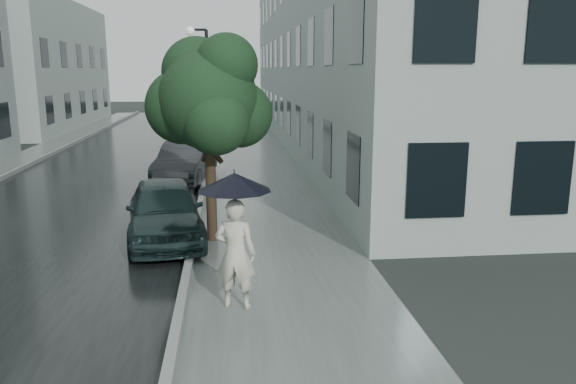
{
  "coord_description": "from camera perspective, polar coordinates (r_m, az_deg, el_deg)",
  "views": [
    {
      "loc": [
        -0.78,
        -8.97,
        3.73
      ],
      "look_at": [
        0.42,
        2.09,
        1.3
      ],
      "focal_mm": 35.0,
      "sensor_mm": 36.0,
      "label": 1
    }
  ],
  "objects": [
    {
      "name": "building_far_b",
      "position": [
        41.07,
        -25.18,
        11.58
      ],
      "size": [
        7.02,
        18.0,
        8.0
      ],
      "color": "gray",
      "rests_on": "ground"
    },
    {
      "name": "sidewalk",
      "position": [
        21.32,
        -3.33,
        2.25
      ],
      "size": [
        3.5,
        60.0,
        0.01
      ],
      "primitive_type": "cube",
      "color": "slate",
      "rests_on": "ground"
    },
    {
      "name": "asphalt_road",
      "position": [
        21.72,
        -17.51,
        1.88
      ],
      "size": [
        6.85,
        60.0,
        0.0
      ],
      "primitive_type": "cube",
      "color": "black",
      "rests_on": "ground"
    },
    {
      "name": "ground",
      "position": [
        9.74,
        -1.14,
        -10.19
      ],
      "size": [
        120.0,
        120.0,
        0.0
      ],
      "primitive_type": "plane",
      "color": "black",
      "rests_on": "ground"
    },
    {
      "name": "lamp_post",
      "position": [
        20.22,
        -8.56,
        10.02
      ],
      "size": [
        0.84,
        0.41,
        5.18
      ],
      "rotation": [
        0.0,
        0.0,
        -0.21
      ],
      "color": "black",
      "rests_on": "ground"
    },
    {
      "name": "street_tree",
      "position": [
        12.25,
        -8.09,
        9.39
      ],
      "size": [
        2.77,
        2.52,
        4.48
      ],
      "color": "#332619",
      "rests_on": "ground"
    },
    {
      "name": "kerb_far",
      "position": [
        22.66,
        -26.23,
        1.77
      ],
      "size": [
        0.15,
        60.0,
        0.15
      ],
      "primitive_type": "cube",
      "color": "slate",
      "rests_on": "ground"
    },
    {
      "name": "car_near",
      "position": [
        12.74,
        -12.41,
        -1.79
      ],
      "size": [
        2.11,
        4.16,
        1.36
      ],
      "primitive_type": "imported",
      "rotation": [
        0.0,
        0.0,
        0.13
      ],
      "color": "#182829",
      "rests_on": "ground"
    },
    {
      "name": "umbrella",
      "position": [
        8.56,
        -5.47,
        1.03
      ],
      "size": [
        1.19,
        1.19,
        1.31
      ],
      "rotation": [
        0.0,
        0.0,
        0.04
      ],
      "color": "black",
      "rests_on": "ground"
    },
    {
      "name": "pedestrian",
      "position": [
        8.91,
        -5.35,
        -6.26
      ],
      "size": [
        0.74,
        0.58,
        1.78
      ],
      "primitive_type": "imported",
      "rotation": [
        0.0,
        0.0,
        2.88
      ],
      "color": "beige",
      "rests_on": "sidewalk"
    },
    {
      "name": "car_far",
      "position": [
        19.2,
        -10.37,
        3.01
      ],
      "size": [
        2.06,
        4.3,
        1.36
      ],
      "primitive_type": "imported",
      "rotation": [
        0.0,
        0.0,
        -0.15
      ],
      "color": "#242629",
      "rests_on": "ground"
    },
    {
      "name": "building_near",
      "position": [
        29.15,
        6.37,
        13.78
      ],
      "size": [
        7.02,
        36.0,
        9.0
      ],
      "color": "gray",
      "rests_on": "ground"
    },
    {
      "name": "kerb_near",
      "position": [
        21.3,
        -8.25,
        2.32
      ],
      "size": [
        0.15,
        60.0,
        0.15
      ],
      "primitive_type": "cube",
      "color": "slate",
      "rests_on": "ground"
    }
  ]
}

